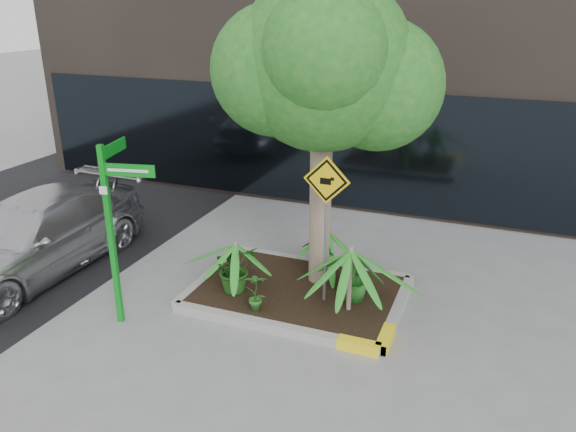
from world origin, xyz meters
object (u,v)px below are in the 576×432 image
(parked_car, at_px, (33,237))
(cattle_sign, at_px, (326,206))
(tree, at_px, (324,63))
(street_sign_post, at_px, (114,216))

(parked_car, height_order, cattle_sign, cattle_sign)
(parked_car, bearing_deg, tree, 16.16)
(tree, xyz_separation_m, cattle_sign, (0.29, -0.64, -1.93))
(street_sign_post, relative_size, cattle_sign, 1.18)
(parked_car, xyz_separation_m, cattle_sign, (5.09, 0.62, 1.04))
(tree, xyz_separation_m, street_sign_post, (-2.36, -2.03, -1.96))
(parked_car, height_order, street_sign_post, street_sign_post)
(cattle_sign, bearing_deg, street_sign_post, -150.45)
(tree, bearing_deg, street_sign_post, -139.29)
(parked_car, distance_m, cattle_sign, 5.23)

